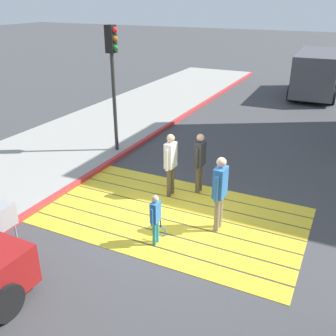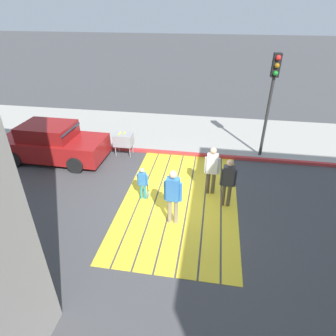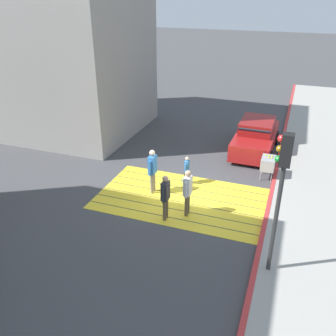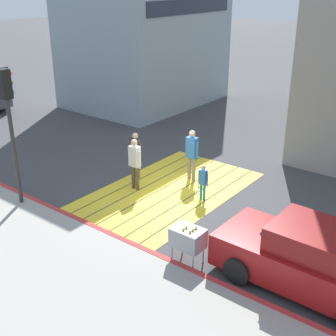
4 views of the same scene
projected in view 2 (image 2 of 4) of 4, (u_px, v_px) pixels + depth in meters
name	position (u px, v px, depth m)	size (l,w,h in m)	color
ground_plane	(180.00, 199.00, 9.65)	(120.00, 120.00, 0.00)	#424244
crosswalk_stripes	(180.00, 199.00, 9.64)	(6.40, 3.80, 0.01)	yellow
sidewalk_west	(194.00, 133.00, 14.38)	(4.80, 40.00, 0.12)	#9E9B93
curb_painted	(190.00, 154.00, 12.38)	(0.16, 40.00, 0.13)	#BC3333
car_parked_near_curb	(53.00, 143.00, 11.77)	(2.04, 4.33, 1.57)	maroon
traffic_light_corner	(272.00, 87.00, 10.74)	(0.39, 0.28, 4.24)	#2D2D2D
tennis_ball_cart	(123.00, 140.00, 12.17)	(0.56, 0.80, 1.02)	#99999E
pedestrian_adult_lead	(212.00, 168.00, 9.45)	(0.24, 0.52, 1.77)	brown
pedestrian_adult_trailing	(173.00, 194.00, 8.09)	(0.25, 0.53, 1.83)	gray
pedestrian_adult_side	(228.00, 180.00, 8.85)	(0.23, 0.50, 1.71)	brown
pedestrian_child_with_racket	(143.00, 182.00, 9.33)	(0.28, 0.37, 1.20)	teal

